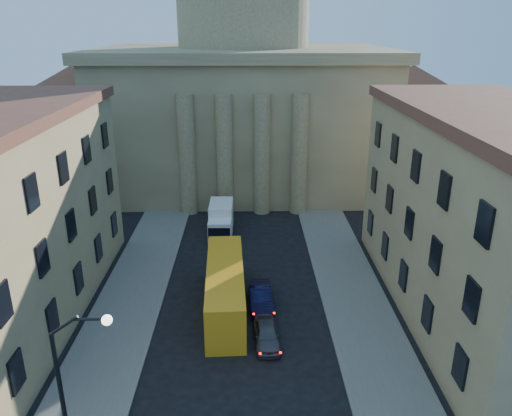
% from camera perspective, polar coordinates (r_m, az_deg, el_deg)
% --- Properties ---
extents(sidewalk_left, '(5.00, 60.00, 0.15)m').
position_cam_1_polar(sidewalk_left, '(34.73, -16.34, -15.07)').
color(sidewalk_left, '#63615A').
rests_on(sidewalk_left, ground).
extents(sidewalk_right, '(5.00, 60.00, 0.15)m').
position_cam_1_polar(sidewalk_right, '(34.50, 13.12, -15.00)').
color(sidewalk_right, '#63615A').
rests_on(sidewalk_right, ground).
extents(church, '(68.02, 28.76, 36.60)m').
position_cam_1_polar(church, '(65.15, -1.43, 13.38)').
color(church, '#766748').
rests_on(church, ground).
extents(building_right, '(11.60, 26.60, 14.70)m').
position_cam_1_polar(building_right, '(37.39, 25.33, -0.92)').
color(building_right, tan).
rests_on(building_right, ground).
extents(street_lamp, '(2.62, 0.44, 8.83)m').
position_cam_1_polar(street_lamp, '(23.65, -20.19, -18.75)').
color(street_lamp, black).
rests_on(street_lamp, ground).
extents(car_right_far, '(1.81, 4.07, 1.36)m').
position_cam_1_polar(car_right_far, '(33.58, 1.24, -14.22)').
color(car_right_far, '#47474C').
rests_on(car_right_far, ground).
extents(car_right_distant, '(1.91, 4.74, 1.53)m').
position_cam_1_polar(car_right_distant, '(37.33, 0.52, -10.19)').
color(car_right_distant, black).
rests_on(car_right_distant, ground).
extents(city_bus, '(3.15, 11.67, 3.26)m').
position_cam_1_polar(city_bus, '(36.77, -3.53, -8.97)').
color(city_bus, orange).
rests_on(city_bus, ground).
extents(box_truck, '(2.29, 5.65, 3.09)m').
position_cam_1_polar(box_truck, '(49.25, -4.03, -1.50)').
color(box_truck, white).
rests_on(box_truck, ground).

